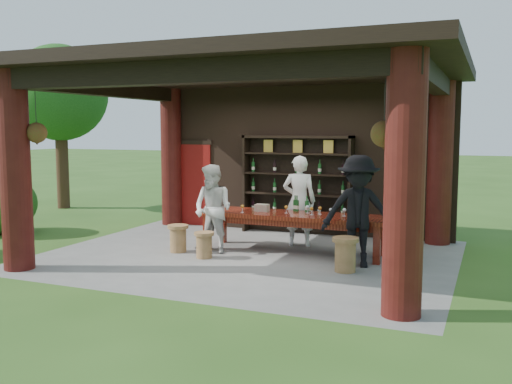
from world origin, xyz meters
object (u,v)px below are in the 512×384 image
at_px(stool_near_left, 204,244).
at_px(host, 299,201).
at_px(stool_far_left, 178,238).
at_px(napkin_basket, 262,208).
at_px(wine_shelf, 297,185).
at_px(guest_man, 358,211).
at_px(tasting_table, 293,219).
at_px(stool_near_right, 345,254).
at_px(guest_woman, 213,209).

relative_size(stool_near_left, host, 0.26).
bearing_deg(stool_near_left, stool_far_left, 159.10).
bearing_deg(stool_far_left, napkin_basket, 30.95).
distance_m(wine_shelf, guest_man, 3.16).
height_order(tasting_table, stool_far_left, tasting_table).
xyz_separation_m(stool_near_left, stool_near_right, (2.62, 0.00, 0.05)).
height_order(wine_shelf, stool_near_left, wine_shelf).
relative_size(stool_near_left, stool_far_left, 0.92).
distance_m(guest_man, napkin_basket, 2.14).
xyz_separation_m(stool_near_left, napkin_basket, (0.69, 1.10, 0.57)).
relative_size(host, guest_woman, 1.08).
xyz_separation_m(wine_shelf, tasting_table, (0.56, -1.85, -0.47)).
relative_size(tasting_table, napkin_basket, 13.67).
relative_size(guest_woman, guest_man, 0.88).
distance_m(wine_shelf, stool_near_right, 3.55).
bearing_deg(host, stool_far_left, 24.57).
bearing_deg(napkin_basket, stool_near_left, -121.98).
relative_size(guest_man, napkin_basket, 7.34).
distance_m(tasting_table, stool_near_left, 1.76).
height_order(wine_shelf, guest_man, wine_shelf).
distance_m(wine_shelf, tasting_table, 1.99).
bearing_deg(wine_shelf, stool_near_left, -104.93).
bearing_deg(stool_near_right, wine_shelf, 122.04).
bearing_deg(guest_woman, stool_far_left, -150.09).
xyz_separation_m(stool_far_left, guest_man, (3.43, 0.17, 0.68)).
height_order(wine_shelf, host, wine_shelf).
distance_m(tasting_table, guest_woman, 1.54).
xyz_separation_m(stool_far_left, napkin_basket, (1.39, 0.84, 0.54)).
relative_size(wine_shelf, stool_near_right, 4.38).
bearing_deg(host, wine_shelf, -81.43).
relative_size(stool_near_right, napkin_basket, 2.20).
bearing_deg(stool_far_left, guest_man, 2.85).
distance_m(guest_woman, guest_man, 2.78).
relative_size(wine_shelf, stool_far_left, 4.81).
height_order(guest_woman, guest_man, guest_man).
bearing_deg(guest_man, stool_far_left, 168.61).
bearing_deg(wine_shelf, tasting_table, -73.24).
height_order(stool_near_left, guest_man, guest_man).
relative_size(wine_shelf, stool_near_left, 5.23).
relative_size(wine_shelf, napkin_basket, 9.63).
relative_size(wine_shelf, guest_woman, 1.49).
height_order(stool_near_right, guest_woman, guest_woman).
bearing_deg(tasting_table, stool_far_left, -158.38).
bearing_deg(host, guest_man, 126.67).
height_order(stool_near_right, napkin_basket, napkin_basket).
xyz_separation_m(stool_near_right, host, (-1.37, 1.72, 0.61)).
bearing_deg(guest_man, napkin_basket, 147.63).
distance_m(tasting_table, stool_far_left, 2.23).
bearing_deg(guest_woman, stool_near_right, 1.34).
relative_size(wine_shelf, tasting_table, 0.70).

